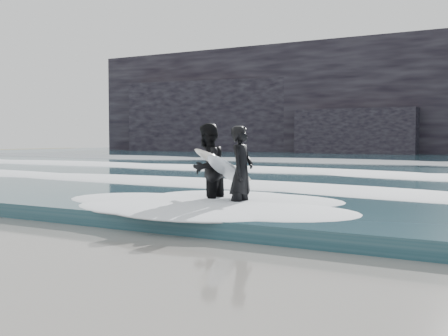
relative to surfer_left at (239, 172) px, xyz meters
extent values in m
plane|color=olive|center=(-0.28, -5.40, -0.94)|extent=(120.00, 120.00, 0.00)
cube|color=#234651|center=(-0.28, 23.60, -0.79)|extent=(90.00, 52.00, 0.30)
ellipsoid|color=white|center=(-0.28, 3.60, -0.54)|extent=(60.00, 3.20, 0.20)
ellipsoid|color=white|center=(-0.28, 10.60, -0.52)|extent=(60.00, 4.00, 0.24)
ellipsoid|color=white|center=(-0.28, 19.60, -0.49)|extent=(60.00, 4.80, 0.30)
imported|color=black|center=(0.06, -0.01, -0.01)|extent=(0.51, 0.72, 1.87)
ellipsoid|color=silver|center=(-0.34, 0.04, 0.03)|extent=(0.83, 1.85, 0.75)
imported|color=black|center=(-0.88, 0.19, 0.03)|extent=(0.74, 0.94, 1.93)
ellipsoid|color=silver|center=(-0.46, 0.19, 0.10)|extent=(0.78, 1.91, 0.84)
camera|label=1|loc=(5.36, -9.98, 0.69)|focal=45.00mm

